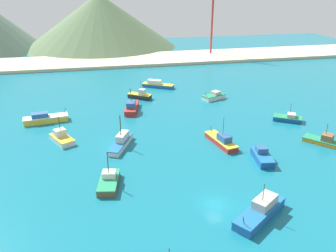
{
  "coord_description": "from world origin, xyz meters",
  "views": [
    {
      "loc": [
        -16.92,
        -42.27,
        32.18
      ],
      "look_at": [
        -0.62,
        31.37,
        0.49
      ],
      "focal_mm": 36.9,
      "sensor_mm": 36.0,
      "label": 1
    }
  ],
  "objects_px": {
    "fishing_boat_10": "(157,85)",
    "fishing_boat_11": "(140,95)",
    "fishing_boat_6": "(261,211)",
    "fishing_boat_2": "(121,142)",
    "fishing_boat_4": "(214,96)",
    "fishing_boat_7": "(45,118)",
    "radio_tower": "(212,15)",
    "fishing_boat_12": "(262,156)",
    "fishing_boat_13": "(109,181)",
    "fishing_boat_5": "(323,140)",
    "fishing_boat_8": "(132,107)",
    "fishing_boat_3": "(288,118)",
    "fishing_boat_14": "(222,141)",
    "fishing_boat_9": "(62,138)"
  },
  "relations": [
    {
      "from": "fishing_boat_6",
      "to": "fishing_boat_7",
      "type": "xyz_separation_m",
      "value": [
        -34.99,
        45.79,
        -0.07
      ]
    },
    {
      "from": "fishing_boat_3",
      "to": "fishing_boat_5",
      "type": "distance_m",
      "value": 13.57
    },
    {
      "from": "fishing_boat_9",
      "to": "fishing_boat_14",
      "type": "height_order",
      "value": "fishing_boat_14"
    },
    {
      "from": "fishing_boat_12",
      "to": "fishing_boat_10",
      "type": "bearing_deg",
      "value": 100.99
    },
    {
      "from": "fishing_boat_2",
      "to": "fishing_boat_7",
      "type": "bearing_deg",
      "value": 134.29
    },
    {
      "from": "fishing_boat_3",
      "to": "fishing_boat_9",
      "type": "relative_size",
      "value": 0.99
    },
    {
      "from": "fishing_boat_7",
      "to": "fishing_boat_3",
      "type": "bearing_deg",
      "value": -11.67
    },
    {
      "from": "fishing_boat_8",
      "to": "fishing_boat_13",
      "type": "xyz_separation_m",
      "value": [
        -8.26,
        -35.9,
        -0.25
      ]
    },
    {
      "from": "fishing_boat_5",
      "to": "radio_tower",
      "type": "distance_m",
      "value": 97.55
    },
    {
      "from": "fishing_boat_5",
      "to": "fishing_boat_8",
      "type": "xyz_separation_m",
      "value": [
        -37.62,
        29.26,
        0.28
      ]
    },
    {
      "from": "fishing_boat_7",
      "to": "fishing_boat_10",
      "type": "xyz_separation_m",
      "value": [
        32.78,
        24.04,
        -0.08
      ]
    },
    {
      "from": "fishing_boat_2",
      "to": "fishing_boat_12",
      "type": "relative_size",
      "value": 1.35
    },
    {
      "from": "fishing_boat_10",
      "to": "radio_tower",
      "type": "xyz_separation_m",
      "value": [
        34.25,
        45.88,
        17.36
      ]
    },
    {
      "from": "fishing_boat_4",
      "to": "fishing_boat_7",
      "type": "relative_size",
      "value": 0.7
    },
    {
      "from": "fishing_boat_3",
      "to": "fishing_boat_14",
      "type": "relative_size",
      "value": 0.74
    },
    {
      "from": "fishing_boat_13",
      "to": "radio_tower",
      "type": "bearing_deg",
      "value": 62.44
    },
    {
      "from": "fishing_boat_5",
      "to": "fishing_boat_12",
      "type": "xyz_separation_m",
      "value": [
        -16.26,
        -4.07,
        0.14
      ]
    },
    {
      "from": "fishing_boat_9",
      "to": "fishing_boat_14",
      "type": "bearing_deg",
      "value": -14.89
    },
    {
      "from": "fishing_boat_7",
      "to": "fishing_boat_5",
      "type": "bearing_deg",
      "value": -23.41
    },
    {
      "from": "fishing_boat_11",
      "to": "radio_tower",
      "type": "height_order",
      "value": "radio_tower"
    },
    {
      "from": "fishing_boat_2",
      "to": "fishing_boat_5",
      "type": "xyz_separation_m",
      "value": [
        42.37,
        -8.19,
        -0.19
      ]
    },
    {
      "from": "fishing_boat_4",
      "to": "fishing_boat_11",
      "type": "bearing_deg",
      "value": 166.61
    },
    {
      "from": "fishing_boat_13",
      "to": "radio_tower",
      "type": "xyz_separation_m",
      "value": [
        53.41,
        102.32,
        17.44
      ]
    },
    {
      "from": "fishing_boat_11",
      "to": "fishing_boat_3",
      "type": "bearing_deg",
      "value": -37.53
    },
    {
      "from": "fishing_boat_5",
      "to": "fishing_boat_10",
      "type": "xyz_separation_m",
      "value": [
        -26.72,
        49.79,
        0.12
      ]
    },
    {
      "from": "fishing_boat_5",
      "to": "fishing_boat_9",
      "type": "relative_size",
      "value": 1.04
    },
    {
      "from": "fishing_boat_6",
      "to": "fishing_boat_8",
      "type": "distance_m",
      "value": 51.0
    },
    {
      "from": "fishing_boat_5",
      "to": "fishing_boat_14",
      "type": "xyz_separation_m",
      "value": [
        -21.43,
        4.32,
        0.14
      ]
    },
    {
      "from": "fishing_boat_3",
      "to": "fishing_boat_12",
      "type": "bearing_deg",
      "value": -131.92
    },
    {
      "from": "fishing_boat_8",
      "to": "fishing_boat_14",
      "type": "height_order",
      "value": "fishing_boat_14"
    },
    {
      "from": "fishing_boat_9",
      "to": "fishing_boat_12",
      "type": "distance_m",
      "value": 42.2
    },
    {
      "from": "fishing_boat_5",
      "to": "radio_tower",
      "type": "height_order",
      "value": "radio_tower"
    },
    {
      "from": "fishing_boat_6",
      "to": "fishing_boat_11",
      "type": "height_order",
      "value": "fishing_boat_6"
    },
    {
      "from": "fishing_boat_13",
      "to": "fishing_boat_8",
      "type": "bearing_deg",
      "value": 77.04
    },
    {
      "from": "fishing_boat_13",
      "to": "fishing_boat_6",
      "type": "bearing_deg",
      "value": -32.08
    },
    {
      "from": "fishing_boat_6",
      "to": "fishing_boat_8",
      "type": "relative_size",
      "value": 1.01
    },
    {
      "from": "fishing_boat_2",
      "to": "fishing_boat_7",
      "type": "height_order",
      "value": "fishing_boat_2"
    },
    {
      "from": "fishing_boat_11",
      "to": "fishing_boat_2",
      "type": "bearing_deg",
      "value": -105.28
    },
    {
      "from": "fishing_boat_12",
      "to": "fishing_boat_14",
      "type": "relative_size",
      "value": 0.73
    },
    {
      "from": "fishing_boat_10",
      "to": "fishing_boat_11",
      "type": "xyz_separation_m",
      "value": [
        -7.16,
        -10.54,
        0.07
      ]
    },
    {
      "from": "fishing_boat_5",
      "to": "fishing_boat_10",
      "type": "relative_size",
      "value": 0.76
    },
    {
      "from": "fishing_boat_4",
      "to": "fishing_boat_8",
      "type": "bearing_deg",
      "value": -168.86
    },
    {
      "from": "fishing_boat_5",
      "to": "fishing_boat_8",
      "type": "bearing_deg",
      "value": 142.13
    },
    {
      "from": "fishing_boat_6",
      "to": "fishing_boat_10",
      "type": "height_order",
      "value": "fishing_boat_6"
    },
    {
      "from": "radio_tower",
      "to": "fishing_boat_12",
      "type": "bearing_deg",
      "value": -103.41
    },
    {
      "from": "fishing_boat_8",
      "to": "fishing_boat_6",
      "type": "bearing_deg",
      "value": -75.11
    },
    {
      "from": "fishing_boat_3",
      "to": "fishing_boat_12",
      "type": "distance_m",
      "value": 23.69
    },
    {
      "from": "fishing_boat_10",
      "to": "fishing_boat_12",
      "type": "distance_m",
      "value": 54.87
    },
    {
      "from": "fishing_boat_4",
      "to": "radio_tower",
      "type": "relative_size",
      "value": 0.21
    },
    {
      "from": "radio_tower",
      "to": "fishing_boat_8",
      "type": "bearing_deg",
      "value": -124.2
    }
  ]
}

